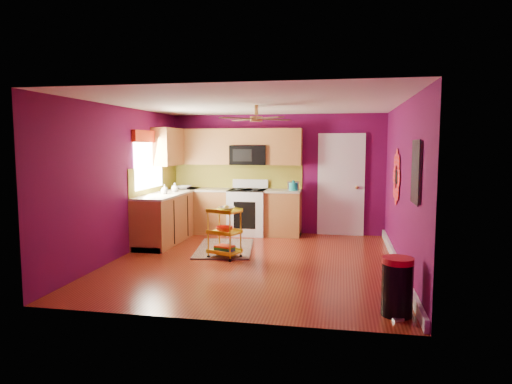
# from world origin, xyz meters

# --- Properties ---
(ground) EXTENTS (5.00, 5.00, 0.00)m
(ground) POSITION_xyz_m (0.00, 0.00, 0.00)
(ground) COLOR maroon
(ground) RESTS_ON ground
(room_envelope) EXTENTS (4.54, 5.04, 2.52)m
(room_envelope) POSITION_xyz_m (0.03, 0.00, 1.63)
(room_envelope) COLOR #5F0A43
(room_envelope) RESTS_ON ground
(lower_cabinets) EXTENTS (2.81, 2.31, 0.94)m
(lower_cabinets) POSITION_xyz_m (-1.35, 1.82, 0.43)
(lower_cabinets) COLOR brown
(lower_cabinets) RESTS_ON ground
(electric_range) EXTENTS (0.76, 0.66, 1.13)m
(electric_range) POSITION_xyz_m (-0.55, 2.17, 0.48)
(electric_range) COLOR white
(electric_range) RESTS_ON ground
(upper_cabinetry) EXTENTS (2.80, 2.30, 1.26)m
(upper_cabinetry) POSITION_xyz_m (-1.24, 2.17, 1.80)
(upper_cabinetry) COLOR brown
(upper_cabinetry) RESTS_ON ground
(left_window) EXTENTS (0.08, 1.35, 1.08)m
(left_window) POSITION_xyz_m (-2.22, 1.05, 1.74)
(left_window) COLOR white
(left_window) RESTS_ON ground
(panel_door) EXTENTS (0.95, 0.11, 2.15)m
(panel_door) POSITION_xyz_m (1.35, 2.47, 1.02)
(panel_door) COLOR white
(panel_door) RESTS_ON ground
(right_wall_art) EXTENTS (0.04, 2.74, 1.04)m
(right_wall_art) POSITION_xyz_m (2.23, -0.34, 1.44)
(right_wall_art) COLOR black
(right_wall_art) RESTS_ON ground
(ceiling_fan) EXTENTS (1.01, 1.01, 0.26)m
(ceiling_fan) POSITION_xyz_m (0.00, 0.20, 2.29)
(ceiling_fan) COLOR #BF8C3F
(ceiling_fan) RESTS_ON ground
(shag_rug) EXTENTS (1.19, 1.70, 0.02)m
(shag_rug) POSITION_xyz_m (-0.69, 0.76, 0.01)
(shag_rug) COLOR black
(shag_rug) RESTS_ON ground
(rolling_cart) EXTENTS (0.59, 0.51, 0.89)m
(rolling_cart) POSITION_xyz_m (-0.51, 0.12, 0.46)
(rolling_cart) COLOR yellow
(rolling_cart) RESTS_ON ground
(trash_can) EXTENTS (0.45, 0.45, 0.65)m
(trash_can) POSITION_xyz_m (1.98, -1.98, 0.32)
(trash_can) COLOR black
(trash_can) RESTS_ON ground
(teal_kettle) EXTENTS (0.18, 0.18, 0.21)m
(teal_kettle) POSITION_xyz_m (0.40, 2.17, 1.02)
(teal_kettle) COLOR teal
(teal_kettle) RESTS_ON lower_cabinets
(toaster) EXTENTS (0.22, 0.15, 0.18)m
(toaster) POSITION_xyz_m (0.39, 2.24, 1.03)
(toaster) COLOR beige
(toaster) RESTS_ON lower_cabinets
(soap_bottle_a) EXTENTS (0.08, 0.08, 0.18)m
(soap_bottle_a) POSITION_xyz_m (-1.94, 1.10, 1.03)
(soap_bottle_a) COLOR #EA3F72
(soap_bottle_a) RESTS_ON lower_cabinets
(soap_bottle_b) EXTENTS (0.14, 0.14, 0.18)m
(soap_bottle_b) POSITION_xyz_m (-1.88, 1.47, 1.03)
(soap_bottle_b) COLOR white
(soap_bottle_b) RESTS_ON lower_cabinets
(counter_dish) EXTENTS (0.29, 0.29, 0.07)m
(counter_dish) POSITION_xyz_m (-1.88, 2.05, 0.98)
(counter_dish) COLOR white
(counter_dish) RESTS_ON lower_cabinets
(counter_cup) EXTENTS (0.13, 0.13, 0.10)m
(counter_cup) POSITION_xyz_m (-1.93, 1.07, 0.99)
(counter_cup) COLOR white
(counter_cup) RESTS_ON lower_cabinets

